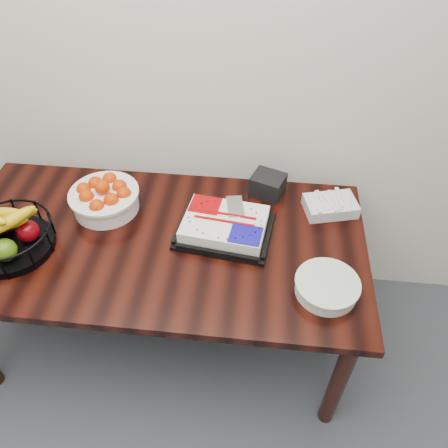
# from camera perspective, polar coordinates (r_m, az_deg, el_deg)

# --- Properties ---
(table) EXTENTS (1.80, 0.90, 0.75)m
(table) POSITION_cam_1_polar(r_m,az_deg,el_deg) (1.97, -8.57, -3.56)
(table) COLOR black
(table) RESTS_ON ground
(cake_tray) EXTENTS (0.44, 0.36, 0.08)m
(cake_tray) POSITION_cam_1_polar(r_m,az_deg,el_deg) (1.88, 0.11, -0.27)
(cake_tray) COLOR black
(cake_tray) RESTS_ON table
(tangerine_bowl) EXTENTS (0.31, 0.31, 0.20)m
(tangerine_bowl) POSITION_cam_1_polar(r_m,az_deg,el_deg) (2.04, -15.42, 3.79)
(tangerine_bowl) COLOR white
(tangerine_bowl) RESTS_ON table
(fruit_basket) EXTENTS (0.36, 0.36, 0.19)m
(fruit_basket) POSITION_cam_1_polar(r_m,az_deg,el_deg) (1.99, -26.32, -1.34)
(fruit_basket) COLOR black
(fruit_basket) RESTS_ON table
(plate_stack) EXTENTS (0.25, 0.25, 0.06)m
(plate_stack) POSITION_cam_1_polar(r_m,az_deg,el_deg) (1.72, 13.27, -7.99)
(plate_stack) COLOR white
(plate_stack) RESTS_ON table
(fork_bag) EXTENTS (0.26, 0.20, 0.07)m
(fork_bag) POSITION_cam_1_polar(r_m,az_deg,el_deg) (2.05, 13.73, 2.36)
(fork_bag) COLOR silver
(fork_bag) RESTS_ON table
(napkin_box) EXTENTS (0.18, 0.17, 0.10)m
(napkin_box) POSITION_cam_1_polar(r_m,az_deg,el_deg) (2.08, 5.74, 5.10)
(napkin_box) COLOR black
(napkin_box) RESTS_ON table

